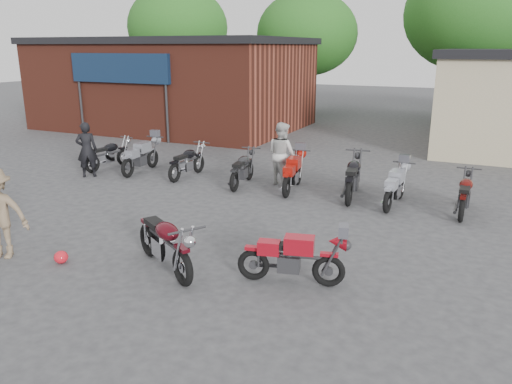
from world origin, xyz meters
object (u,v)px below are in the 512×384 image
at_px(helmet, 61,257).
at_px(row_bike_6, 395,185).
at_px(person_light, 282,154).
at_px(row_bike_0, 109,153).
at_px(vintage_motorcycle, 165,239).
at_px(sportbike, 293,255).
at_px(row_bike_4, 293,171).
at_px(row_bike_5, 353,175).
at_px(row_bike_2, 187,160).
at_px(row_bike_3, 242,167).
at_px(row_bike_7, 465,192).
at_px(person_dark, 87,150).
at_px(row_bike_1, 141,155).

bearing_deg(helmet, row_bike_6, 51.30).
relative_size(person_light, row_bike_0, 1.01).
distance_m(vintage_motorcycle, sportbike, 2.29).
distance_m(person_light, row_bike_4, 0.78).
bearing_deg(row_bike_5, row_bike_2, 82.31).
relative_size(person_light, row_bike_5, 0.86).
relative_size(sportbike, row_bike_2, 0.96).
distance_m(row_bike_4, row_bike_6, 2.81).
relative_size(vintage_motorcycle, helmet, 7.98).
height_order(row_bike_5, row_bike_6, row_bike_5).
height_order(row_bike_0, row_bike_3, row_bike_3).
relative_size(vintage_motorcycle, person_light, 1.13).
bearing_deg(row_bike_7, row_bike_3, 90.42).
xyz_separation_m(person_dark, row_bike_2, (2.81, 1.24, -0.31)).
xyz_separation_m(helmet, row_bike_2, (-1.31, 6.41, 0.41)).
distance_m(helmet, row_bike_3, 6.31).
distance_m(vintage_motorcycle, row_bike_3, 5.86).
bearing_deg(row_bike_0, person_light, -76.88).
bearing_deg(vintage_motorcycle, row_bike_2, 150.53).
relative_size(helmet, row_bike_1, 0.13).
bearing_deg(helmet, row_bike_7, 43.49).
xyz_separation_m(helmet, row_bike_1, (-3.00, 6.32, 0.45)).
relative_size(vintage_motorcycle, person_dark, 1.22).
bearing_deg(row_bike_0, row_bike_1, -79.18).
xyz_separation_m(row_bike_1, row_bike_6, (7.95, -0.13, -0.03)).
height_order(helmet, row_bike_3, row_bike_3).
xyz_separation_m(person_light, row_bike_7, (4.95, -0.58, -0.38)).
height_order(vintage_motorcycle, row_bike_6, vintage_motorcycle).
height_order(sportbike, row_bike_1, row_bike_1).
bearing_deg(person_light, row_bike_6, -162.92).
xyz_separation_m(row_bike_2, row_bike_5, (5.12, 0.03, 0.08)).
relative_size(person_light, row_bike_1, 0.94).
xyz_separation_m(person_dark, row_bike_1, (1.12, 1.16, -0.28)).
bearing_deg(row_bike_5, vintage_motorcycle, 154.36).
height_order(vintage_motorcycle, row_bike_5, row_bike_5).
xyz_separation_m(row_bike_3, row_bike_5, (3.18, 0.17, 0.08)).
distance_m(row_bike_3, row_bike_5, 3.18).
height_order(helmet, person_light, person_light).
distance_m(row_bike_2, row_bike_3, 1.95).
bearing_deg(row_bike_4, row_bike_0, 83.37).
xyz_separation_m(row_bike_0, row_bike_1, (1.24, 0.07, 0.04)).
bearing_deg(sportbike, row_bike_5, 80.28).
relative_size(sportbike, row_bike_7, 0.97).
relative_size(sportbike, person_dark, 1.04).
height_order(sportbike, row_bike_6, row_bike_6).
height_order(row_bike_4, row_bike_5, row_bike_5).
relative_size(helmet, row_bike_4, 0.14).
bearing_deg(row_bike_5, person_dark, 91.08).
height_order(person_light, row_bike_2, person_light).
bearing_deg(vintage_motorcycle, row_bike_3, 134.35).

